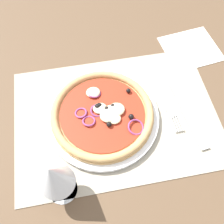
{
  "coord_description": "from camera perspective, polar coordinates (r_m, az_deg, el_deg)",
  "views": [
    {
      "loc": [
        6.65,
        30.11,
        57.6
      ],
      "look_at": [
        1.04,
        0.0,
        2.62
      ],
      "focal_mm": 41.51,
      "sensor_mm": 36.0,
      "label": 1
    }
  ],
  "objects": [
    {
      "name": "ground_plane",
      "position": [
        0.66,
        0.88,
        -1.46
      ],
      "size": [
        190.0,
        140.0,
        2.4
      ],
      "primitive_type": "cube",
      "color": "brown"
    },
    {
      "name": "placemat",
      "position": [
        0.65,
        0.9,
        -0.89
      ],
      "size": [
        50.46,
        35.99,
        0.4
      ],
      "primitive_type": "cube",
      "color": "#A39984",
      "rests_on": "ground_plane"
    },
    {
      "name": "plate",
      "position": [
        0.64,
        -2.06,
        -1.41
      ],
      "size": [
        27.92,
        27.92,
        1.22
      ],
      "primitive_type": "cylinder",
      "color": "white",
      "rests_on": "placemat"
    },
    {
      "name": "pizza",
      "position": [
        0.62,
        -2.04,
        -0.63
      ],
      "size": [
        25.18,
        25.18,
        2.69
      ],
      "color": "tan",
      "rests_on": "plate"
    },
    {
      "name": "fork",
      "position": [
        0.68,
        12.42,
        1.68
      ],
      "size": [
        2.53,
        18.06,
        0.44
      ],
      "rotation": [
        0.0,
        0.0,
        1.63
      ],
      "color": "silver",
      "rests_on": "placemat"
    },
    {
      "name": "knife",
      "position": [
        0.68,
        16.32,
        -0.47
      ],
      "size": [
        4.06,
        20.05,
        0.62
      ],
      "rotation": [
        0.0,
        0.0,
        1.69
      ],
      "color": "silver",
      "rests_on": "placemat"
    },
    {
      "name": "wine_glass",
      "position": [
        0.5,
        -12.64,
        -13.8
      ],
      "size": [
        7.2,
        7.2,
        14.9
      ],
      "color": "silver",
      "rests_on": "ground_plane"
    },
    {
      "name": "napkin",
      "position": [
        0.82,
        16.97,
        13.24
      ],
      "size": [
        17.28,
        15.93,
        0.36
      ],
      "primitive_type": "cube",
      "rotation": [
        0.0,
        0.0,
        0.13
      ],
      "color": "silver",
      "rests_on": "ground_plane"
    }
  ]
}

